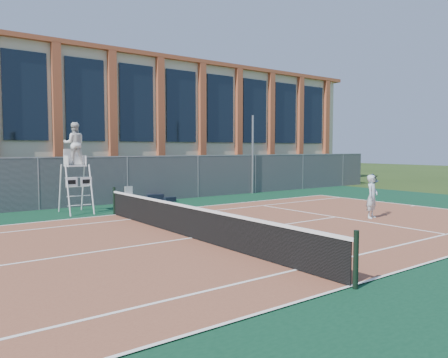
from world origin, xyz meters
TOP-DOWN VIEW (x-y plane):
  - ground at (0.00, 0.00)m, footprint 120.00×120.00m
  - apron at (0.00, 1.00)m, footprint 36.00×20.00m
  - tennis_court at (0.00, 0.00)m, footprint 23.77×10.97m
  - tennis_net at (0.00, 0.00)m, footprint 0.10×11.30m
  - fence at (0.00, 8.80)m, footprint 40.00×0.06m
  - hedge at (0.00, 10.00)m, footprint 40.00×1.40m
  - building at (0.00, 17.95)m, footprint 45.00×10.60m
  - steel_pole at (9.70, 8.70)m, footprint 0.12×0.12m
  - umpire_chair at (-1.03, 7.05)m, footprint 1.03×1.58m
  - plastic_chair at (1.77, 8.04)m, footprint 0.44×0.44m
  - sports_bag_near at (3.35, 8.59)m, footprint 0.85×0.48m
  - sports_bag_far at (3.82, 7.98)m, footprint 0.59×0.28m
  - tennis_player at (7.26, -0.94)m, footprint 0.95×0.68m

SIDE VIEW (x-z plane):
  - ground at x=0.00m, z-range 0.00..0.00m
  - apron at x=0.00m, z-range 0.00..0.01m
  - tennis_court at x=0.00m, z-range 0.01..0.03m
  - sports_bag_far at x=3.82m, z-range 0.01..0.24m
  - sports_bag_near at x=3.35m, z-range 0.01..0.35m
  - plastic_chair at x=1.77m, z-range 0.08..0.93m
  - tennis_net at x=0.00m, z-range -0.01..1.09m
  - tennis_player at x=7.26m, z-range 0.03..1.65m
  - fence at x=0.00m, z-range 0.00..2.20m
  - hedge at x=0.00m, z-range 0.00..2.20m
  - steel_pole at x=9.70m, z-range 0.00..4.49m
  - umpire_chair at x=-1.03m, z-range 0.85..4.53m
  - building at x=0.00m, z-range 0.03..8.26m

